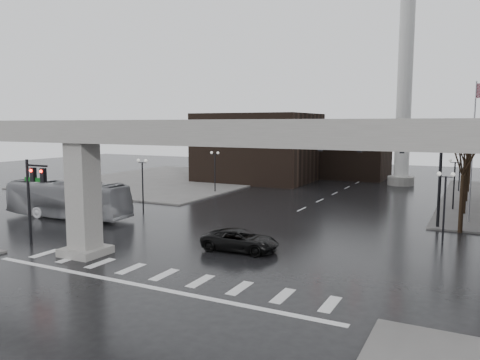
{
  "coord_description": "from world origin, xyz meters",
  "views": [
    {
      "loc": [
        15.46,
        -21.83,
        8.47
      ],
      "look_at": [
        0.41,
        7.62,
        4.5
      ],
      "focal_mm": 35.0,
      "sensor_mm": 36.0,
      "label": 1
    }
  ],
  "objects": [
    {
      "name": "flagpole_assembly",
      "position": [
        15.29,
        22.0,
        7.53
      ],
      "size": [
        2.06,
        0.12,
        12.0
      ],
      "color": "silver",
      "rests_on": "ground"
    },
    {
      "name": "tree_right_0",
      "position": [
        14.53,
        18.02,
        2.79
      ],
      "size": [
        1.09,
        1.58,
        7.5
      ],
      "color": "black",
      "rests_on": "ground"
    },
    {
      "name": "ground",
      "position": [
        0.0,
        0.0,
        0.0
      ],
      "size": [
        160.0,
        160.0,
        0.0
      ],
      "primitive_type": "plane",
      "color": "black",
      "rests_on": "ground"
    },
    {
      "name": "tree_right_1",
      "position": [
        14.53,
        26.02,
        2.85
      ],
      "size": [
        1.09,
        1.61,
        7.67
      ],
      "color": "black",
      "rests_on": "ground"
    },
    {
      "name": "building_far_left",
      "position": [
        -14.0,
        42.0,
        5.0
      ],
      "size": [
        16.0,
        14.0,
        10.0
      ],
      "primitive_type": "cube",
      "color": "black",
      "rests_on": "ground"
    },
    {
      "name": "pickup_truck",
      "position": [
        1.54,
        5.43,
        0.72
      ],
      "size": [
        5.37,
        2.79,
        1.44
      ],
      "primitive_type": "imported",
      "rotation": [
        0.0,
        0.0,
        1.65
      ],
      "color": "black",
      "rests_on": "ground"
    },
    {
      "name": "lamp_right_2",
      "position": [
        13.5,
        42.0,
        3.47
      ],
      "size": [
        1.22,
        0.32,
        5.11
      ],
      "color": "black",
      "rests_on": "ground"
    },
    {
      "name": "lamp_left_2",
      "position": [
        -13.5,
        42.0,
        3.47
      ],
      "size": [
        1.22,
        0.32,
        5.11
      ],
      "color": "black",
      "rests_on": "ground"
    },
    {
      "name": "lamp_left_1",
      "position": [
        -13.5,
        28.0,
        3.47
      ],
      "size": [
        1.22,
        0.32,
        5.11
      ],
      "color": "black",
      "rests_on": "ground"
    },
    {
      "name": "city_bus",
      "position": [
        -17.43,
        8.26,
        1.71
      ],
      "size": [
        12.46,
        3.75,
        3.42
      ],
      "primitive_type": "imported",
      "rotation": [
        0.0,
        0.0,
        1.64
      ],
      "color": "#A7A7AC",
      "rests_on": "ground"
    },
    {
      "name": "lamp_left_0",
      "position": [
        -13.5,
        14.0,
        3.47
      ],
      "size": [
        1.22,
        0.32,
        5.11
      ],
      "color": "black",
      "rests_on": "ground"
    },
    {
      "name": "signal_left_pole",
      "position": [
        -12.25,
        0.5,
        4.07
      ],
      "size": [
        2.3,
        0.3,
        6.0
      ],
      "color": "black",
      "rests_on": "ground"
    },
    {
      "name": "smokestack",
      "position": [
        6.0,
        46.0,
        13.35
      ],
      "size": [
        3.6,
        3.6,
        30.0
      ],
      "color": "silver",
      "rests_on": "ground"
    },
    {
      "name": "tree_right_4",
      "position": [
        14.53,
        50.02,
        3.04
      ],
      "size": [
        1.12,
        1.69,
        8.19
      ],
      "color": "black",
      "rests_on": "ground"
    },
    {
      "name": "tree_right_2",
      "position": [
        14.53,
        34.02,
        2.91
      ],
      "size": [
        1.1,
        1.63,
        7.85
      ],
      "color": "black",
      "rests_on": "ground"
    },
    {
      "name": "tree_right_3",
      "position": [
        14.53,
        42.02,
        2.98
      ],
      "size": [
        1.11,
        1.66,
        8.02
      ],
      "color": "black",
      "rests_on": "ground"
    },
    {
      "name": "elevated_guideway",
      "position": [
        1.26,
        0.0,
        6.88
      ],
      "size": [
        48.0,
        2.6,
        8.7
      ],
      "color": "gray",
      "rests_on": "ground"
    },
    {
      "name": "signal_mast_arm",
      "position": [
        8.99,
        18.8,
        5.83
      ],
      "size": [
        12.12,
        0.43,
        8.0
      ],
      "color": "black",
      "rests_on": "ground"
    },
    {
      "name": "lamp_right_0",
      "position": [
        13.5,
        14.0,
        3.47
      ],
      "size": [
        1.22,
        0.32,
        5.11
      ],
      "color": "black",
      "rests_on": "ground"
    },
    {
      "name": "lamp_right_1",
      "position": [
        13.5,
        28.0,
        3.47
      ],
      "size": [
        1.22,
        0.32,
        5.11
      ],
      "color": "black",
      "rests_on": "ground"
    },
    {
      "name": "sidewalk_nw",
      "position": [
        -26.0,
        36.0,
        0.07
      ],
      "size": [
        28.0,
        36.0,
        0.15
      ],
      "primitive_type": "cube",
      "color": "slate",
      "rests_on": "ground"
    },
    {
      "name": "building_far_mid",
      "position": [
        -2.0,
        52.0,
        4.0
      ],
      "size": [
        10.0,
        10.0,
        8.0
      ],
      "primitive_type": "cube",
      "color": "black",
      "rests_on": "ground"
    }
  ]
}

